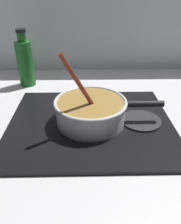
# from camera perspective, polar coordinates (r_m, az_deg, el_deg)

# --- Properties ---
(ground) EXTENTS (2.40, 1.60, 0.04)m
(ground) POSITION_cam_1_polar(r_m,az_deg,el_deg) (0.64, -3.52, -15.26)
(ground) COLOR #B7B7BC
(backsplash_wall) EXTENTS (2.40, 0.02, 0.55)m
(backsplash_wall) POSITION_cam_1_polar(r_m,az_deg,el_deg) (1.25, -2.73, 22.74)
(backsplash_wall) COLOR silver
(backsplash_wall) RESTS_ON ground
(hob_plate) EXTENTS (0.56, 0.48, 0.01)m
(hob_plate) POSITION_cam_1_polar(r_m,az_deg,el_deg) (0.79, 0.00, -2.82)
(hob_plate) COLOR black
(hob_plate) RESTS_ON ground
(burner_ring) EXTENTS (0.18, 0.18, 0.01)m
(burner_ring) POSITION_cam_1_polar(r_m,az_deg,el_deg) (0.79, 0.00, -2.21)
(burner_ring) COLOR #592D0C
(burner_ring) RESTS_ON hob_plate
(spare_burner) EXTENTS (0.14, 0.14, 0.01)m
(spare_burner) POSITION_cam_1_polar(r_m,az_deg,el_deg) (0.81, 12.54, -2.07)
(spare_burner) COLOR #262628
(spare_burner) RESTS_ON hob_plate
(cooking_pan) EXTENTS (0.37, 0.24, 0.26)m
(cooking_pan) POSITION_cam_1_polar(r_m,az_deg,el_deg) (0.76, 0.08, 0.36)
(cooking_pan) COLOR silver
(cooking_pan) RESTS_ON hob_plate
(sauce_bottle) EXTENTS (0.07, 0.07, 0.26)m
(sauce_bottle) POSITION_cam_1_polar(r_m,az_deg,el_deg) (1.11, -16.05, 11.95)
(sauce_bottle) COLOR #19591E
(sauce_bottle) RESTS_ON ground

